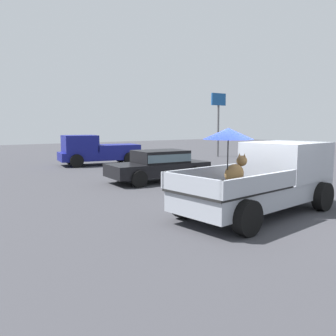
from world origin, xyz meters
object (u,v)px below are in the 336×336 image
object	(u,v)px
parked_sedan_near	(159,164)
motel_sign	(218,112)
pickup_truck_main	(266,177)
pickup_truck_red	(96,150)

from	to	relation	value
parked_sedan_near	motel_sign	world-z (taller)	motel_sign
pickup_truck_main	pickup_truck_red	distance (m)	13.63
pickup_truck_main	parked_sedan_near	size ratio (longest dim) A/B	1.17
pickup_truck_main	motel_sign	distance (m)	17.51
pickup_truck_red	pickup_truck_main	bearing A→B (deg)	95.06
pickup_truck_main	parked_sedan_near	bearing A→B (deg)	79.49
pickup_truck_red	parked_sedan_near	xyz separation A→B (m)	(-0.55, -7.50, -0.13)
pickup_truck_main	pickup_truck_red	size ratio (longest dim) A/B	1.03
parked_sedan_near	motel_sign	bearing A→B (deg)	-140.68
parked_sedan_near	motel_sign	xyz separation A→B (m)	(10.48, 7.26, 2.64)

